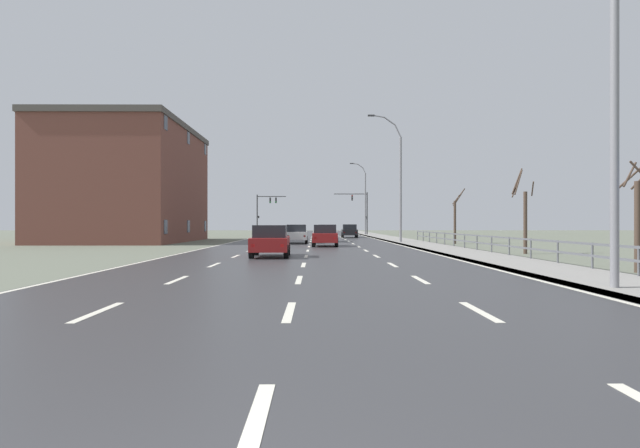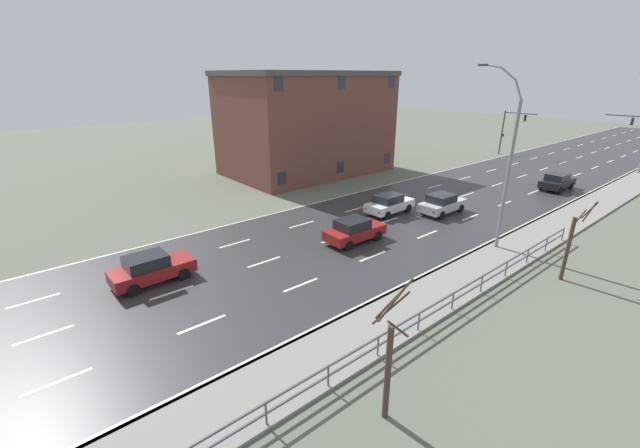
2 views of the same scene
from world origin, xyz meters
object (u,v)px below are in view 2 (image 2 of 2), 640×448
at_px(car_far_left, 354,230).
at_px(brick_building, 307,123).
at_px(car_near_right, 389,204).
at_px(car_near_left, 151,268).
at_px(street_lamp_midground, 506,165).
at_px(car_far_right, 557,181).
at_px(traffic_signal_left, 511,125).
at_px(car_mid_centre, 442,203).

xyz_separation_m(car_far_left, brick_building, (-17.78, 10.07, 4.49)).
bearing_deg(car_near_right, car_near_left, -93.30).
bearing_deg(street_lamp_midground, car_far_right, 99.76).
bearing_deg(car_far_left, car_near_right, 111.94).
height_order(traffic_signal_left, car_mid_centre, traffic_signal_left).
bearing_deg(car_near_left, traffic_signal_left, 94.83).
height_order(car_near_left, car_near_right, same).
xyz_separation_m(street_lamp_midground, car_near_right, (-8.54, -0.05, -4.46)).
relative_size(street_lamp_midground, car_mid_centre, 2.63).
height_order(traffic_signal_left, car_near_right, traffic_signal_left).
bearing_deg(car_far_left, brick_building, 151.78).
relative_size(street_lamp_midground, car_far_right, 2.62).
relative_size(car_near_right, brick_building, 0.24).
bearing_deg(car_far_right, car_mid_centre, -100.56).
relative_size(car_mid_centre, car_far_right, 1.00).
xyz_separation_m(traffic_signal_left, car_near_left, (5.14, -48.34, -3.14)).
relative_size(traffic_signal_left, car_far_left, 1.40).
bearing_deg(car_far_right, brick_building, -146.50).
xyz_separation_m(car_near_right, brick_building, (-15.50, 4.01, 4.49)).
height_order(street_lamp_midground, car_far_right, street_lamp_midground).
relative_size(car_mid_centre, car_near_right, 0.99).
bearing_deg(car_mid_centre, car_far_left, -91.65).
bearing_deg(car_near_right, street_lamp_midground, -1.03).
relative_size(street_lamp_midground, traffic_signal_left, 1.87).
bearing_deg(car_near_right, brick_building, 164.13).
distance_m(street_lamp_midground, brick_building, 24.36).
distance_m(traffic_signal_left, brick_building, 28.17).
distance_m(car_near_left, car_near_right, 17.94).
bearing_deg(car_far_left, street_lamp_midground, 45.59).
height_order(car_mid_centre, car_near_right, same).
height_order(street_lamp_midground, car_near_right, street_lamp_midground).
xyz_separation_m(car_mid_centre, brick_building, (-18.13, 0.83, 4.49)).
distance_m(car_near_left, car_mid_centre, 21.36).
bearing_deg(traffic_signal_left, car_near_left, -83.93).
xyz_separation_m(car_near_left, car_near_right, (0.61, 17.93, 0.00)).
height_order(car_far_right, car_near_right, same).
xyz_separation_m(car_far_right, car_near_right, (-5.56, -17.38, 0.00)).
height_order(traffic_signal_left, car_far_right, traffic_signal_left).
bearing_deg(street_lamp_midground, car_mid_centre, 152.07).
relative_size(car_mid_centre, brick_building, 0.24).
xyz_separation_m(car_near_left, car_far_right, (6.17, 35.31, 0.00)).
relative_size(car_far_left, car_far_right, 1.00).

